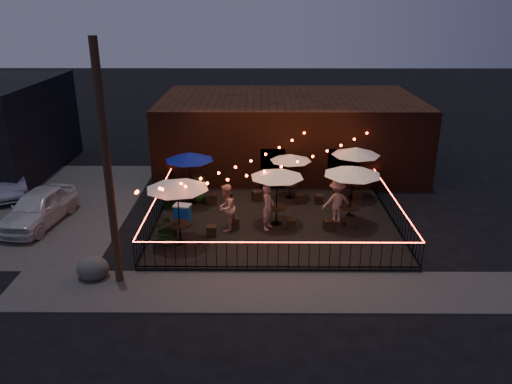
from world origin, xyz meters
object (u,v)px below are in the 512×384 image
cafe_table_3 (291,158)px  cooler (183,215)px  cafe_table_4 (353,171)px  cafe_table_1 (189,157)px  cafe_table_0 (177,185)px  cafe_table_5 (356,152)px  cafe_table_2 (277,174)px  utility_pole (107,169)px  boulder (93,268)px

cafe_table_3 → cooler: cafe_table_3 is taller
cafe_table_4 → cafe_table_1: bearing=161.0°
cafe_table_0 → cafe_table_5: (7.51, 4.81, -0.13)m
cafe_table_1 → cafe_table_3: bearing=8.9°
cafe_table_1 → cafe_table_5: bearing=5.4°
cafe_table_2 → cafe_table_4: (3.03, -0.08, 0.14)m
cafe_table_0 → cafe_table_5: size_ratio=1.11×
cafe_table_0 → cafe_table_2: size_ratio=0.99×
cafe_table_3 → cooler: 5.80m
cafe_table_4 → utility_pole: bearing=-153.1°
cafe_table_5 → boulder: 12.61m
cafe_table_3 → cafe_table_4: bearing=-53.5°
cafe_table_0 → boulder: 4.17m
utility_pole → cafe_table_4: utility_pole is taller
cafe_table_2 → cafe_table_0: bearing=-154.5°
cafe_table_0 → cooler: 2.58m
cafe_table_1 → cafe_table_4: cafe_table_4 is taller
utility_pole → cafe_table_5: size_ratio=3.23×
cafe_table_0 → cafe_table_1: 4.10m
utility_pole → cafe_table_1: size_ratio=3.10×
cafe_table_3 → cafe_table_5: cafe_table_5 is taller
cafe_table_3 → cafe_table_2: bearing=-103.7°
cafe_table_2 → cafe_table_1: bearing=149.2°
utility_pole → boulder: utility_pole is taller
cafe_table_2 → cooler: cafe_table_2 is taller
cafe_table_0 → cafe_table_3: cafe_table_0 is taller
cafe_table_5 → boulder: (-10.13, -7.22, -2.03)m
cafe_table_0 → cooler: size_ratio=3.06×
cooler → cafe_table_4: bearing=13.2°
cafe_table_2 → cafe_table_5: size_ratio=1.11×
utility_pole → cafe_table_2: (5.46, 4.38, -1.63)m
cafe_table_0 → cafe_table_3: 6.61m
cafe_table_2 → cafe_table_4: 3.04m
cafe_table_3 → boulder: 10.30m
utility_pole → cooler: utility_pole is taller
cafe_table_5 → boulder: cafe_table_5 is taller
cafe_table_1 → boulder: 7.26m
boulder → cafe_table_1: bearing=68.7°
cooler → cafe_table_0: bearing=-72.3°
cafe_table_5 → cafe_table_1: bearing=-174.6°
cafe_table_2 → cooler: size_ratio=3.08×
cafe_table_1 → cafe_table_2: size_ratio=0.93×
cafe_table_0 → boulder: size_ratio=2.78×
cafe_table_5 → boulder: size_ratio=2.50×
cafe_table_3 → cafe_table_4: size_ratio=0.81×
utility_pole → cafe_table_4: (8.49, 4.30, -1.49)m
utility_pole → cafe_table_0: utility_pole is taller
cafe_table_0 → cafe_table_5: cafe_table_0 is taller
cafe_table_2 → cafe_table_3: bearing=76.3°
cafe_table_0 → cooler: cafe_table_0 is taller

